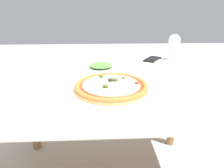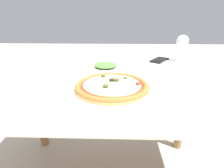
% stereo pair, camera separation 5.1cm
% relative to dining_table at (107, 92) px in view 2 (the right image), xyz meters
% --- Properties ---
extents(dining_table, '(1.26, 0.92, 0.70)m').
position_rel_dining_table_xyz_m(dining_table, '(0.00, 0.00, 0.00)').
color(dining_table, '#997047').
rests_on(dining_table, ground_plane).
extents(pizza_plate, '(0.31, 0.31, 0.04)m').
position_rel_dining_table_xyz_m(pizza_plate, '(0.03, -0.19, 0.10)').
color(pizza_plate, white).
rests_on(pizza_plate, dining_table).
extents(fork, '(0.03, 0.17, 0.00)m').
position_rel_dining_table_xyz_m(fork, '(-0.35, -0.04, 0.09)').
color(fork, silver).
rests_on(fork, dining_table).
extents(wine_glass_far_left, '(0.07, 0.07, 0.15)m').
position_rel_dining_table_xyz_m(wine_glass_far_left, '(0.43, 0.28, 0.20)').
color(wine_glass_far_left, silver).
rests_on(wine_glass_far_left, dining_table).
extents(cell_phone, '(0.14, 0.16, 0.01)m').
position_rel_dining_table_xyz_m(cell_phone, '(0.30, 0.28, 0.09)').
color(cell_phone, black).
rests_on(cell_phone, dining_table).
extents(side_plate, '(0.20, 0.20, 0.03)m').
position_rel_dining_table_xyz_m(side_plate, '(-0.01, 0.10, 0.10)').
color(side_plate, white).
rests_on(side_plate, dining_table).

